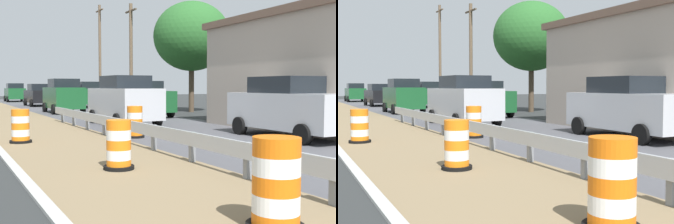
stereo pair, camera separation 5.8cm
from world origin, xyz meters
The scene contains 15 objects.
traffic_barrel_nearest centered at (0.95, 4.28, 0.52)m, with size 0.72×0.72×1.14m.
traffic_barrel_close centered at (0.65, 8.73, 0.47)m, with size 0.65×0.65×1.05m.
traffic_barrel_mid centered at (3.13, 13.64, 0.49)m, with size 0.65×0.65×1.08m.
traffic_barrel_far centered at (-0.52, 14.07, 0.47)m, with size 0.67×0.67×1.04m.
car_lead_near_lane centered at (4.30, 28.17, 1.11)m, with size 2.08×4.20×2.22m.
car_trailing_near_lane centered at (7.98, 34.47, 1.05)m, with size 2.05×4.01×2.11m.
car_lead_far_lane centered at (4.44, 50.89, 1.03)m, with size 2.13×4.51×2.06m.
car_mid_far_lane centered at (7.79, 11.19, 1.04)m, with size 2.21×4.75×2.08m.
car_trailing_far_lane centered at (4.59, 18.28, 1.10)m, with size 2.09×4.74×2.21m.
car_distant_a centered at (7.49, 45.60, 0.96)m, with size 2.18×4.28×1.91m.
car_distant_b centered at (4.77, 38.75, 0.98)m, with size 2.11×4.40×1.95m.
car_distant_c centered at (7.69, 22.77, 1.02)m, with size 2.02×4.51×2.04m.
utility_pole_mid centered at (9.03, 27.99, 3.89)m, with size 0.24×1.80×7.47m.
utility_pole_far centered at (10.13, 37.93, 4.72)m, with size 0.24×1.80×9.13m.
tree_roadside centered at (12.18, 25.03, 5.07)m, with size 5.14×5.14×7.39m.
Camera 1 is at (-2.56, 0.41, 1.75)m, focal length 45.39 mm.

